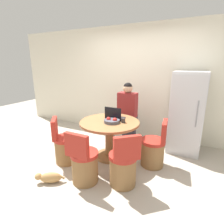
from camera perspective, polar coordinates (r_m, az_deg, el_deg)
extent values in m
plane|color=#B2A899|center=(3.26, -2.90, -16.65)|extent=(12.00, 12.00, 0.00)
cube|color=silver|center=(4.29, 7.79, 9.54)|extent=(7.00, 0.06, 2.60)
cube|color=silver|center=(3.77, 23.25, -0.13)|extent=(0.61, 0.67, 1.60)
cube|color=silver|center=(3.45, 22.86, -1.50)|extent=(0.58, 0.01, 1.50)
cylinder|color=gray|center=(3.41, 26.02, -0.63)|extent=(0.02, 0.02, 0.48)
cylinder|color=olive|center=(3.47, -0.76, -14.01)|extent=(0.53, 0.53, 0.05)
cylinder|color=olive|center=(3.32, -0.78, -8.87)|extent=(0.16, 0.16, 0.63)
cylinder|color=olive|center=(3.19, -0.80, -3.37)|extent=(1.09, 1.09, 0.04)
cylinder|color=olive|center=(2.72, 3.52, -18.56)|extent=(0.39, 0.39, 0.43)
cylinder|color=#AD281E|center=(2.59, 3.61, -14.11)|extent=(0.41, 0.41, 0.06)
cube|color=#AD281E|center=(2.36, 4.98, -11.77)|extent=(0.33, 0.30, 0.35)
cylinder|color=olive|center=(3.34, -14.69, -12.13)|extent=(0.39, 0.39, 0.43)
cylinder|color=#AD281E|center=(3.24, -14.99, -8.32)|extent=(0.41, 0.41, 0.06)
cube|color=#AD281E|center=(3.18, -18.24, -5.12)|extent=(0.29, 0.34, 0.35)
cylinder|color=olive|center=(3.21, 13.04, -13.16)|extent=(0.39, 0.39, 0.43)
cylinder|color=#AD281E|center=(3.11, 13.31, -9.23)|extent=(0.41, 0.41, 0.06)
cube|color=#AD281E|center=(3.02, 16.69, -6.09)|extent=(0.11, 0.38, 0.35)
cylinder|color=olive|center=(2.79, -8.80, -17.69)|extent=(0.39, 0.39, 0.43)
cylinder|color=#AD281E|center=(2.67, -9.02, -13.32)|extent=(0.41, 0.41, 0.06)
cube|color=#AD281E|center=(2.46, -11.51, -10.80)|extent=(0.37, 0.07, 0.35)
cube|color=#2D2D38|center=(4.07, 5.58, -6.07)|extent=(0.28, 0.16, 0.49)
cube|color=#2D2D38|center=(3.92, 5.39, -2.11)|extent=(0.32, 0.36, 0.14)
cube|color=maroon|center=(3.76, 5.07, 2.36)|extent=(0.40, 0.22, 0.52)
sphere|color=tan|center=(3.69, 5.20, 7.69)|extent=(0.20, 0.20, 0.20)
sphere|color=black|center=(3.69, 5.21, 8.08)|extent=(0.19, 0.19, 0.19)
cube|color=#232328|center=(3.35, 1.13, -1.93)|extent=(0.33, 0.23, 0.02)
cube|color=black|center=(3.22, 0.26, -0.45)|extent=(0.33, 0.01, 0.22)
cylinder|color=#4C4C56|center=(3.10, -0.07, -3.02)|extent=(0.28, 0.28, 0.05)
sphere|color=red|center=(3.06, 0.93, -2.61)|extent=(0.08, 0.08, 0.08)
sphere|color=red|center=(3.11, -1.14, -2.31)|extent=(0.08, 0.08, 0.08)
cylinder|color=#383333|center=(3.11, 3.66, -2.71)|extent=(0.07, 0.07, 0.08)
ellipsoid|color=tan|center=(2.95, -19.37, -19.56)|extent=(0.34, 0.27, 0.16)
sphere|color=tan|center=(2.99, -22.94, -18.83)|extent=(0.10, 0.10, 0.10)
cylinder|color=tan|center=(2.91, -16.50, -19.47)|extent=(0.13, 0.10, 0.11)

